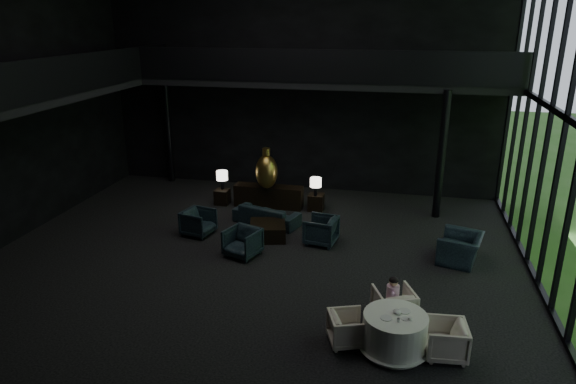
% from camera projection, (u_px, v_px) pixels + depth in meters
% --- Properties ---
extents(floor, '(14.00, 12.00, 0.02)m').
position_uv_depth(floor, '(256.00, 256.00, 13.62)').
color(floor, black).
rests_on(floor, ground).
extents(wall_back, '(14.00, 0.04, 8.00)m').
position_uv_depth(wall_back, '(301.00, 78.00, 17.86)').
color(wall_back, black).
rests_on(wall_back, ground).
extents(wall_front, '(14.00, 0.04, 8.00)m').
position_uv_depth(wall_front, '(127.00, 180.00, 6.78)').
color(wall_front, black).
rests_on(wall_front, ground).
extents(wall_left, '(0.04, 12.00, 8.00)m').
position_uv_depth(wall_left, '(2.00, 97.00, 13.74)').
color(wall_left, black).
rests_on(wall_left, ground).
extents(curtain_wall, '(0.20, 12.00, 8.00)m').
position_uv_depth(curtain_wall, '(567.00, 118.00, 10.91)').
color(curtain_wall, black).
rests_on(curtain_wall, ground).
extents(mezzanine_left, '(2.00, 12.00, 0.25)m').
position_uv_depth(mezzanine_left, '(34.00, 98.00, 13.53)').
color(mezzanine_left, black).
rests_on(mezzanine_left, wall_left).
extents(mezzanine_back, '(12.00, 2.00, 0.25)m').
position_uv_depth(mezzanine_back, '(325.00, 82.00, 16.73)').
color(mezzanine_back, black).
rests_on(mezzanine_back, wall_back).
extents(railing_left, '(0.06, 12.00, 1.00)m').
position_uv_depth(railing_left, '(65.00, 76.00, 13.14)').
color(railing_left, black).
rests_on(railing_left, mezzanine_left).
extents(railing_back, '(12.00, 0.06, 1.00)m').
position_uv_depth(railing_back, '(321.00, 66.00, 15.61)').
color(railing_back, black).
rests_on(railing_back, mezzanine_back).
extents(column_nw, '(0.24, 0.24, 4.00)m').
position_uv_depth(column_nw, '(168.00, 130.00, 19.25)').
color(column_nw, black).
rests_on(column_nw, floor).
extents(column_ne, '(0.24, 0.24, 4.00)m').
position_uv_depth(column_ne, '(441.00, 156.00, 15.69)').
color(column_ne, black).
rests_on(column_ne, floor).
extents(console, '(2.28, 0.52, 0.73)m').
position_uv_depth(console, '(269.00, 196.00, 17.07)').
color(console, black).
rests_on(console, floor).
extents(bronze_urn, '(0.72, 0.72, 1.34)m').
position_uv_depth(bronze_urn, '(267.00, 171.00, 16.56)').
color(bronze_urn, '#9B6533').
rests_on(bronze_urn, console).
extents(side_table_left, '(0.46, 0.46, 0.51)m').
position_uv_depth(side_table_left, '(222.00, 197.00, 17.36)').
color(side_table_left, black).
rests_on(side_table_left, floor).
extents(table_lamp_left, '(0.38, 0.38, 0.63)m').
position_uv_depth(table_lamp_left, '(222.00, 176.00, 17.18)').
color(table_lamp_left, black).
rests_on(table_lamp_left, side_table_left).
extents(side_table_right, '(0.49, 0.49, 0.54)m').
position_uv_depth(side_table_right, '(316.00, 202.00, 16.79)').
color(side_table_right, black).
rests_on(side_table_right, floor).
extents(table_lamp_right, '(0.36, 0.36, 0.61)m').
position_uv_depth(table_lamp_right, '(316.00, 183.00, 16.43)').
color(table_lamp_right, black).
rests_on(table_lamp_right, side_table_right).
extents(sofa, '(2.07, 1.13, 0.78)m').
position_uv_depth(sofa, '(267.00, 212.00, 15.66)').
color(sofa, black).
rests_on(sofa, floor).
extents(lounge_armchair_west, '(0.98, 1.02, 0.90)m').
position_uv_depth(lounge_armchair_west, '(198.00, 220.00, 14.86)').
color(lounge_armchair_west, black).
rests_on(lounge_armchair_west, floor).
extents(lounge_armchair_east, '(0.99, 1.04, 0.95)m').
position_uv_depth(lounge_armchair_east, '(321.00, 228.00, 14.27)').
color(lounge_armchair_east, black).
rests_on(lounge_armchair_east, floor).
extents(lounge_armchair_south, '(1.10, 1.07, 0.91)m').
position_uv_depth(lounge_armchair_south, '(242.00, 240.00, 13.53)').
color(lounge_armchair_south, black).
rests_on(lounge_armchair_south, floor).
extents(window_armchair, '(1.10, 1.42, 1.09)m').
position_uv_depth(window_armchair, '(461.00, 242.00, 13.17)').
color(window_armchair, black).
rests_on(window_armchair, floor).
extents(coffee_table, '(1.22, 1.22, 0.44)m').
position_uv_depth(coffee_table, '(268.00, 231.00, 14.71)').
color(coffee_table, black).
rests_on(coffee_table, floor).
extents(dining_table, '(1.37, 1.37, 0.75)m').
position_uv_depth(dining_table, '(394.00, 335.00, 9.72)').
color(dining_table, white).
rests_on(dining_table, floor).
extents(dining_chair_north, '(1.01, 0.98, 0.81)m').
position_uv_depth(dining_chair_north, '(394.00, 303.00, 10.65)').
color(dining_chair_north, beige).
rests_on(dining_chair_north, floor).
extents(dining_chair_east, '(0.74, 0.79, 0.75)m').
position_uv_depth(dining_chair_east, '(446.00, 339.00, 9.53)').
color(dining_chair_east, beige).
rests_on(dining_chair_east, floor).
extents(dining_chair_west, '(0.76, 0.79, 0.64)m').
position_uv_depth(dining_chair_west, '(348.00, 329.00, 9.92)').
color(dining_chair_west, silver).
rests_on(dining_chair_west, floor).
extents(child, '(0.26, 0.26, 0.57)m').
position_uv_depth(child, '(393.00, 290.00, 10.53)').
color(child, '#C69EAB').
rests_on(child, dining_chair_north).
extents(plate_a, '(0.27, 0.27, 0.01)m').
position_uv_depth(plate_a, '(386.00, 318.00, 9.49)').
color(plate_a, white).
rests_on(plate_a, dining_table).
extents(plate_b, '(0.29, 0.29, 0.02)m').
position_uv_depth(plate_b, '(404.00, 311.00, 9.71)').
color(plate_b, white).
rests_on(plate_b, dining_table).
extents(saucer, '(0.20, 0.20, 0.01)m').
position_uv_depth(saucer, '(405.00, 319.00, 9.47)').
color(saucer, white).
rests_on(saucer, dining_table).
extents(coffee_cup, '(0.09, 0.09, 0.06)m').
position_uv_depth(coffee_cup, '(410.00, 318.00, 9.43)').
color(coffee_cup, white).
rests_on(coffee_cup, saucer).
extents(cereal_bowl, '(0.15, 0.15, 0.08)m').
position_uv_depth(cereal_bowl, '(397.00, 312.00, 9.64)').
color(cereal_bowl, white).
rests_on(cereal_bowl, dining_table).
extents(cream_pot, '(0.06, 0.06, 0.06)m').
position_uv_depth(cream_pot, '(398.00, 320.00, 9.39)').
color(cream_pot, '#99999E').
rests_on(cream_pot, dining_table).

